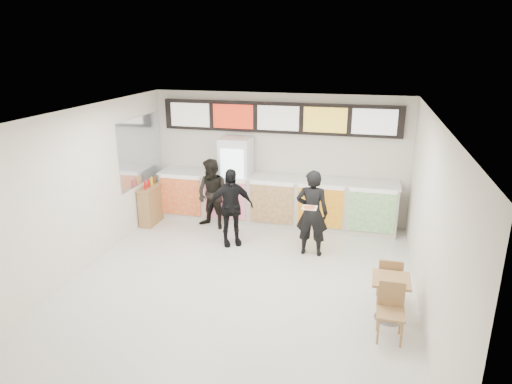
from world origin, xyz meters
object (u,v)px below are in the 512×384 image
(customer_left, at_px, (213,194))
(customer_mid, at_px, (230,207))
(customer_main, at_px, (312,213))
(cafe_table, at_px, (390,291))
(condiment_ledge, at_px, (151,205))
(service_counter, at_px, (275,200))
(drinks_fridge, at_px, (236,180))

(customer_left, bearing_deg, customer_mid, -32.40)
(customer_main, xyz_separation_m, customer_left, (-2.35, 0.84, -0.07))
(cafe_table, xyz_separation_m, condiment_ledge, (-5.32, 2.78, -0.03))
(service_counter, height_order, customer_main, customer_main)
(cafe_table, bearing_deg, customer_left, 143.62)
(drinks_fridge, bearing_deg, customer_main, -36.37)
(customer_main, relative_size, customer_mid, 1.06)
(service_counter, height_order, cafe_table, service_counter)
(customer_mid, distance_m, cafe_table, 3.81)
(customer_left, bearing_deg, customer_main, -2.30)
(drinks_fridge, relative_size, condiment_ledge, 1.86)
(service_counter, height_order, condiment_ledge, service_counter)
(cafe_table, bearing_deg, customer_main, 126.28)
(customer_mid, xyz_separation_m, condiment_ledge, (-2.16, 0.69, -0.37))
(drinks_fridge, relative_size, customer_main, 1.14)
(customer_left, bearing_deg, cafe_table, -19.59)
(condiment_ledge, bearing_deg, customer_main, -11.18)
(customer_main, distance_m, customer_left, 2.50)
(condiment_ledge, bearing_deg, drinks_fridge, 20.17)
(drinks_fridge, xyz_separation_m, condiment_ledge, (-1.89, -0.69, -0.54))
(customer_main, height_order, customer_mid, customer_main)
(drinks_fridge, height_order, customer_left, drinks_fridge)
(service_counter, height_order, customer_mid, customer_mid)
(customer_left, height_order, cafe_table, customer_left)
(drinks_fridge, height_order, customer_main, drinks_fridge)
(customer_main, distance_m, customer_mid, 1.71)
(service_counter, bearing_deg, condiment_ledge, -166.51)
(condiment_ledge, bearing_deg, service_counter, 13.49)
(customer_left, xyz_separation_m, cafe_table, (3.81, -2.86, -0.32))
(service_counter, xyz_separation_m, customer_left, (-1.31, -0.60, 0.24))
(service_counter, distance_m, customer_mid, 1.54)
(customer_mid, bearing_deg, service_counter, 35.65)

